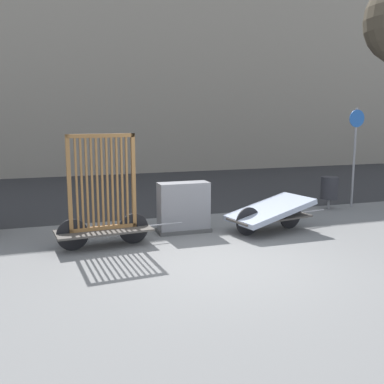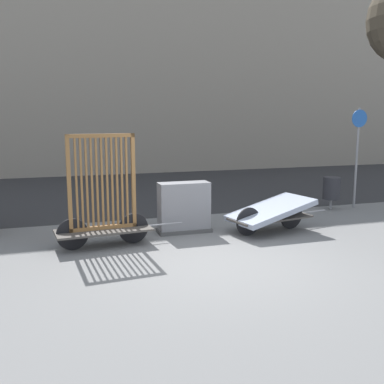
{
  "view_description": "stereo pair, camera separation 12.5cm",
  "coord_description": "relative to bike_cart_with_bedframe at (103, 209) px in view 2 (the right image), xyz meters",
  "views": [
    {
      "loc": [
        -2.81,
        -6.73,
        2.45
      ],
      "look_at": [
        0.0,
        1.6,
        0.96
      ],
      "focal_mm": 42.0,
      "sensor_mm": 36.0,
      "label": 1
    },
    {
      "loc": [
        -2.69,
        -6.77,
        2.45
      ],
      "look_at": [
        0.0,
        1.6,
        0.96
      ],
      "focal_mm": 42.0,
      "sensor_mm": 36.0,
      "label": 2
    }
  ],
  "objects": [
    {
      "name": "ground_plane",
      "position": [
        1.75,
        -1.6,
        -0.73
      ],
      "size": [
        60.0,
        60.0,
        0.0
      ],
      "primitive_type": "plane",
      "color": "slate"
    },
    {
      "name": "road_strip",
      "position": [
        1.75,
        6.33,
        -0.72
      ],
      "size": [
        56.0,
        8.56,
        0.01
      ],
      "color": "#2D2D30",
      "rests_on": "ground_plane"
    },
    {
      "name": "building_facade",
      "position": [
        1.75,
        12.61,
        5.23
      ],
      "size": [
        48.0,
        4.0,
        11.92
      ],
      "color": "#9E9384",
      "rests_on": "ground_plane"
    },
    {
      "name": "bike_cart_with_bedframe",
      "position": [
        0.0,
        0.0,
        0.0
      ],
      "size": [
        2.51,
        0.89,
        2.13
      ],
      "rotation": [
        0.0,
        0.0,
        0.09
      ],
      "color": "#4C4742",
      "rests_on": "ground_plane"
    },
    {
      "name": "bike_cart_with_mattress",
      "position": [
        3.51,
        0.0,
        -0.29
      ],
      "size": [
        2.51,
        1.35,
        0.72
      ],
      "rotation": [
        0.0,
        0.0,
        0.2
      ],
      "color": "#4C4742",
      "rests_on": "ground_plane"
    },
    {
      "name": "utility_cabinet",
      "position": [
        1.75,
        0.56,
        -0.23
      ],
      "size": [
        1.14,
        0.47,
        1.07
      ],
      "color": "#4C4C4C",
      "rests_on": "ground_plane"
    },
    {
      "name": "trash_bin",
      "position": [
        6.19,
        1.7,
        -0.17
      ],
      "size": [
        0.45,
        0.45,
        0.85
      ],
      "color": "gray",
      "rests_on": "ground_plane"
    },
    {
      "name": "sign_post",
      "position": [
        6.93,
        1.69,
        0.93
      ],
      "size": [
        0.46,
        0.06,
        2.67
      ],
      "color": "gray",
      "rests_on": "ground_plane"
    }
  ]
}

